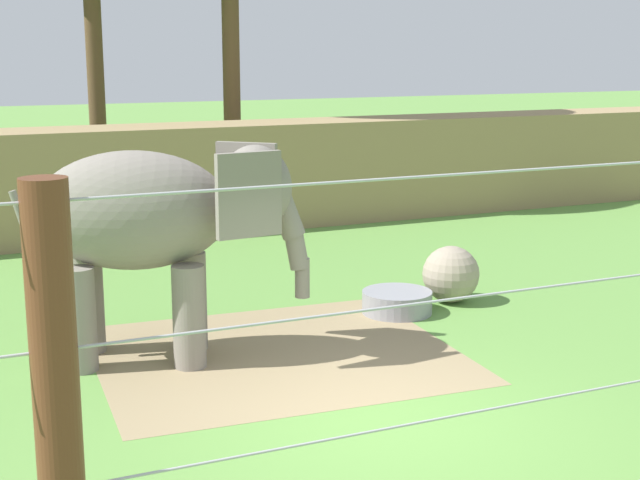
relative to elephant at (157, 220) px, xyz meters
name	(u,v)px	position (x,y,z in m)	size (l,w,h in m)	color
ground_plane	(377,421)	(1.65, -3.08, -1.89)	(120.00, 120.00, 0.00)	#609342
dirt_patch	(276,354)	(1.46, -0.48, -1.89)	(4.77, 4.25, 0.01)	#937F5B
embankment_wall	(137,181)	(1.65, 8.36, -0.70)	(36.00, 1.80, 2.39)	#997F56
elephant	(157,220)	(0.00, 0.00, 0.00)	(3.71, 2.20, 2.86)	gray
enrichment_ball	(451,274)	(5.03, 0.80, -1.43)	(0.93, 0.93, 0.93)	gray
cable_fence	(576,367)	(1.65, -6.31, -0.19)	(8.70, 0.28, 3.38)	brown
water_tub	(397,302)	(3.92, 0.60, -1.71)	(1.10, 1.10, 0.35)	gray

